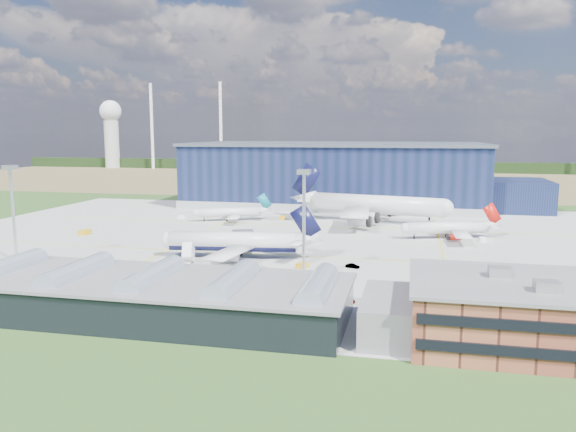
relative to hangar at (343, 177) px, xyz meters
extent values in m
plane|color=#284C1C|center=(-2.81, -94.80, -11.62)|extent=(600.00, 600.00, 0.00)
cube|color=#ACACA6|center=(-2.81, -84.80, -11.59)|extent=(220.00, 160.00, 0.06)
cube|color=yellow|center=(-2.81, -104.80, -11.54)|extent=(180.00, 0.40, 0.02)
cube|color=yellow|center=(-2.81, -59.80, -11.54)|extent=(180.00, 0.40, 0.02)
cube|color=yellow|center=(-32.81, -84.80, -11.54)|extent=(0.40, 120.00, 0.02)
cube|color=yellow|center=(37.19, -84.80, -11.54)|extent=(0.40, 120.00, 0.02)
cube|color=olive|center=(-2.81, 125.20, -11.62)|extent=(600.00, 220.00, 0.01)
cube|color=black|center=(-2.81, 205.20, -7.62)|extent=(600.00, 8.00, 8.00)
cylinder|color=white|center=(-182.81, 195.20, 23.38)|extent=(2.40, 2.40, 70.00)
cylinder|color=white|center=(-122.81, 195.20, 23.38)|extent=(2.40, 2.40, 70.00)
cylinder|color=silver|center=(-222.81, 200.20, 8.38)|extent=(12.00, 12.00, 40.00)
sphere|color=white|center=(-222.81, 200.20, 36.38)|extent=(18.00, 18.00, 18.00)
cube|color=#101C38|center=(-2.81, 0.20, 0.88)|extent=(120.00, 60.00, 25.00)
cube|color=#99A1A7|center=(-2.81, 0.20, -10.02)|extent=(121.00, 61.00, 3.20)
cube|color=#47515B|center=(-2.81, 0.20, 13.88)|extent=(122.00, 62.00, 1.20)
cube|color=#101C38|center=(69.19, -4.80, -5.62)|extent=(24.00, 30.00, 12.00)
cube|color=brown|center=(52.19, -154.80, -7.12)|extent=(45.00, 22.00, 9.00)
cube|color=slate|center=(52.19, -154.80, -2.42)|extent=(46.00, 23.00, 0.50)
cube|color=black|center=(52.19, -143.60, -8.62)|extent=(44.00, 0.40, 1.40)
cube|color=black|center=(52.19, -143.60, -5.12)|extent=(44.00, 0.40, 1.40)
cube|color=#9FA09B|center=(42.19, -152.80, -1.52)|extent=(3.20, 2.60, 1.60)
cube|color=#9FA09B|center=(47.19, -159.80, -1.52)|extent=(3.20, 2.60, 1.60)
cube|color=black|center=(-12.81, -154.80, -8.62)|extent=(65.00, 22.00, 6.00)
cube|color=slate|center=(-12.81, -154.80, -5.42)|extent=(66.00, 23.00, 0.50)
cube|color=slate|center=(27.19, -154.80, -8.62)|extent=(10.00, 18.00, 6.00)
cylinder|color=#8996A9|center=(-40.81, -154.80, -5.22)|extent=(4.40, 18.00, 4.40)
cylinder|color=#8996A9|center=(-26.81, -154.80, -5.22)|extent=(4.40, 18.00, 4.40)
cylinder|color=#8996A9|center=(-12.81, -154.80, -5.22)|extent=(4.40, 18.00, 4.40)
cylinder|color=#8996A9|center=(1.19, -154.80, -5.22)|extent=(4.40, 18.00, 4.40)
cylinder|color=#8996A9|center=(15.19, -154.80, -5.22)|extent=(4.40, 18.00, 4.40)
cylinder|color=silver|center=(-62.81, -124.80, -0.62)|extent=(0.70, 0.70, 22.00)
cube|color=silver|center=(-62.81, -124.80, 10.88)|extent=(2.60, 2.60, 1.00)
cylinder|color=silver|center=(7.19, -124.80, -0.62)|extent=(0.70, 0.70, 22.00)
cube|color=silver|center=(7.19, -124.80, 10.88)|extent=(2.60, 2.60, 1.00)
cube|color=gold|center=(-66.59, -89.91, -10.87)|extent=(2.77, 3.91, 1.49)
cube|color=gold|center=(5.25, -116.50, -11.00)|extent=(2.74, 3.30, 1.22)
cube|color=white|center=(1.09, -86.30, -10.52)|extent=(5.37, 3.12, 2.20)
cube|color=white|center=(49.11, -74.90, -11.03)|extent=(2.00, 2.83, 1.17)
cube|color=white|center=(36.53, -54.90, -10.55)|extent=(4.24, 5.09, 2.14)
cube|color=gold|center=(-15.23, -48.25, -10.92)|extent=(2.50, 3.46, 1.38)
cube|color=white|center=(-50.76, -54.05, -10.98)|extent=(3.19, 2.36, 1.28)
cube|color=white|center=(56.96, -135.51, -10.31)|extent=(5.92, 3.86, 2.61)
cube|color=white|center=(-21.31, -118.89, -9.87)|extent=(3.40, 5.81, 3.49)
imported|color=#99999E|center=(17.93, -140.75, -11.01)|extent=(3.66, 1.70, 1.21)
imported|color=#99999E|center=(16.46, -114.26, -11.08)|extent=(3.42, 2.02, 1.06)
camera|label=1|loc=(29.08, -238.65, 19.11)|focal=35.00mm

